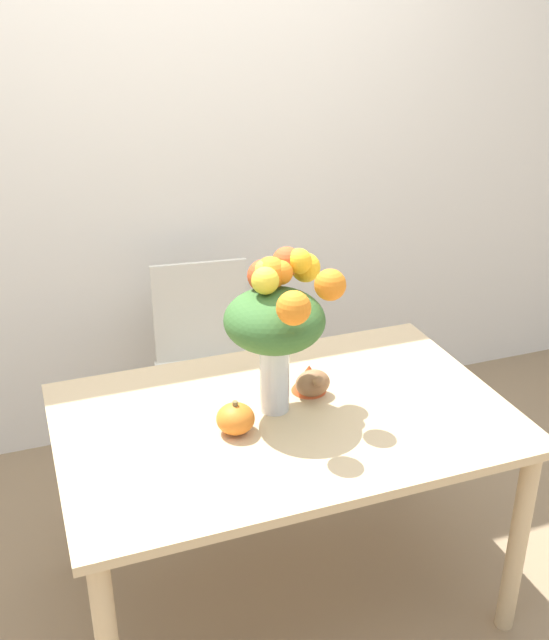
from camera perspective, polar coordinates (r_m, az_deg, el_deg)
ground_plane at (r=2.82m, az=0.71°, el=-19.93°), size 12.00×12.00×0.00m
wall_back at (r=3.25m, az=-7.20°, el=13.48°), size 8.00×0.06×2.70m
dining_table at (r=2.41m, az=0.79°, el=-9.04°), size 1.40×0.91×0.74m
flower_vase at (r=2.23m, az=0.25°, el=0.36°), size 0.35×0.36×0.51m
pumpkin at (r=2.25m, az=-2.99°, el=-7.51°), size 0.12×0.12×0.11m
turkey_figurine at (r=2.45m, az=2.77°, el=-4.59°), size 0.12×0.16×0.10m
dining_chair_near_window at (r=3.17m, az=-5.17°, el=-3.70°), size 0.47×0.47×0.90m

